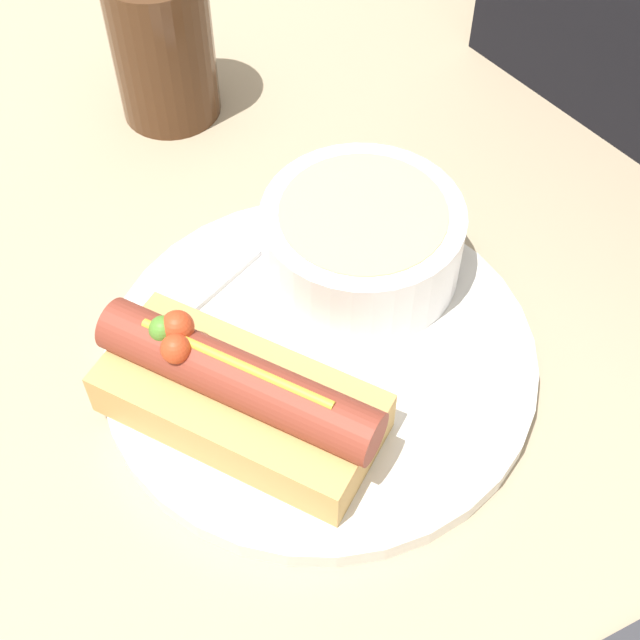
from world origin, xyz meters
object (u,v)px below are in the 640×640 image
at_px(spoon, 261,245).
at_px(soup_bowl, 362,239).
at_px(hot_dog, 238,394).
at_px(drinking_glass, 163,46).

bearing_deg(spoon, soup_bowl, -65.94).
bearing_deg(hot_dog, soup_bowl, 85.12).
relative_size(hot_dog, soup_bowl, 1.37).
relative_size(hot_dog, spoon, 1.04).
bearing_deg(drinking_glass, spoon, -12.03).
xyz_separation_m(hot_dog, soup_bowl, (-0.04, 0.12, 0.00)).
xyz_separation_m(soup_bowl, spoon, (-0.05, -0.04, -0.02)).
bearing_deg(hot_dog, spoon, 114.75).
distance_m(hot_dog, drinking_glass, 0.28).
bearing_deg(spoon, hot_dog, -143.88).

